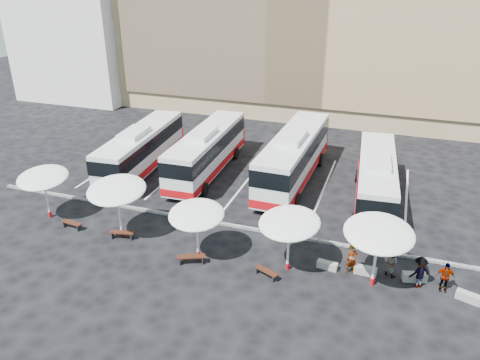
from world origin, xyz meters
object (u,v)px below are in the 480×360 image
(bus_1, at_px, (207,150))
(conc_bench_1, at_px, (365,271))
(wood_bench_2, at_px, (191,258))
(passenger_0, at_px, (352,259))
(wood_bench_3, at_px, (266,272))
(wood_bench_1, at_px, (122,233))
(sunshade_3, at_px, (289,223))
(conc_bench_2, at_px, (415,277))
(passenger_1, at_px, (391,262))
(sunshade_0, at_px, (43,178))
(conc_bench_0, at_px, (327,265))
(passenger_3, at_px, (419,272))
(sunshade_1, at_px, (117,190))
(sunshade_4, at_px, (379,233))
(conc_bench_3, at_px, (469,297))
(passenger_2, at_px, (445,277))
(sunshade_2, at_px, (197,215))
(bus_2, at_px, (294,155))
(bus_3, at_px, (376,178))
(bus_0, at_px, (142,148))
(wood_bench_0, at_px, (72,224))

(bus_1, relative_size, conc_bench_1, 10.06)
(wood_bench_2, height_order, passenger_0, passenger_0)
(bus_1, relative_size, wood_bench_3, 8.38)
(wood_bench_2, bearing_deg, wood_bench_1, 168.65)
(sunshade_3, bearing_deg, conc_bench_2, 10.24)
(conc_bench_1, height_order, passenger_1, passenger_1)
(sunshade_3, relative_size, passenger_1, 2.57)
(sunshade_0, height_order, conc_bench_0, sunshade_0)
(passenger_1, distance_m, passenger_3, 1.54)
(conc_bench_2, bearing_deg, sunshade_1, -176.42)
(sunshade_4, height_order, passenger_3, sunshade_4)
(sunshade_4, bearing_deg, conc_bench_3, 2.89)
(sunshade_4, bearing_deg, sunshade_3, -178.58)
(wood_bench_2, relative_size, passenger_2, 0.97)
(bus_1, bearing_deg, conc_bench_2, -33.01)
(wood_bench_2, relative_size, passenger_0, 0.94)
(conc_bench_2, bearing_deg, passenger_1, 176.07)
(conc_bench_0, relative_size, passenger_0, 0.66)
(sunshade_2, xyz_separation_m, sunshade_4, (9.79, 0.64, 0.37))
(bus_2, height_order, passenger_2, bus_2)
(bus_2, xyz_separation_m, sunshade_1, (-8.28, -11.61, 1.03))
(sunshade_2, relative_size, wood_bench_3, 2.56)
(sunshade_2, xyz_separation_m, conc_bench_1, (9.36, 1.48, -2.58))
(passenger_0, bearing_deg, conc_bench_0, 151.23)
(bus_3, xyz_separation_m, wood_bench_1, (-14.36, -10.15, -1.54))
(bus_2, bearing_deg, passenger_0, -60.41)
(bus_0, height_order, passenger_3, bus_0)
(bus_3, height_order, conc_bench_3, bus_3)
(bus_1, bearing_deg, sunshade_4, -39.65)
(bus_1, height_order, passenger_3, bus_1)
(sunshade_1, distance_m, sunshade_2, 5.57)
(sunshade_4, distance_m, wood_bench_2, 10.40)
(bus_0, relative_size, sunshade_4, 2.95)
(sunshade_1, height_order, conc_bench_0, sunshade_1)
(wood_bench_3, xyz_separation_m, passenger_2, (9.04, 1.92, 0.51))
(bus_3, distance_m, wood_bench_0, 20.79)
(conc_bench_2, bearing_deg, wood_bench_1, -175.30)
(wood_bench_3, height_order, passenger_0, passenger_0)
(conc_bench_0, xyz_separation_m, passenger_3, (4.76, -0.03, 0.69))
(bus_2, relative_size, sunshade_0, 3.22)
(wood_bench_2, xyz_separation_m, passenger_2, (13.45, 2.08, 0.47))
(bus_0, xyz_separation_m, passenger_3, (21.48, -8.87, -1.04))
(sunshade_3, bearing_deg, wood_bench_1, -178.90)
(wood_bench_0, xyz_separation_m, conc_bench_3, (23.55, 0.55, -0.12))
(bus_2, xyz_separation_m, conc_bench_3, (11.77, -11.38, -1.92))
(bus_1, distance_m, sunshade_4, 17.78)
(sunshade_3, height_order, conc_bench_2, sunshade_3)
(sunshade_0, xyz_separation_m, passenger_0, (19.98, 0.24, -2.03))
(bus_2, bearing_deg, sunshade_2, -101.18)
(wood_bench_1, bearing_deg, conc_bench_2, 4.70)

